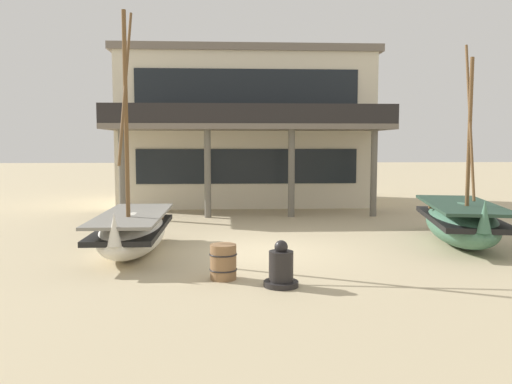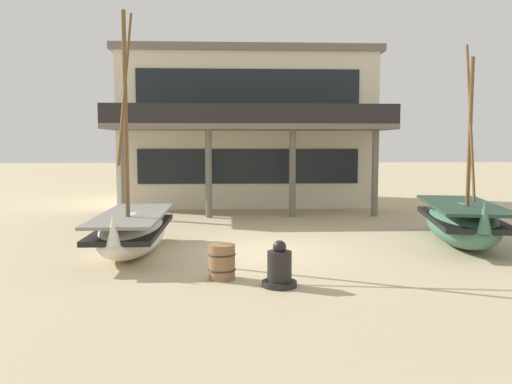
{
  "view_description": "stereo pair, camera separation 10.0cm",
  "coord_description": "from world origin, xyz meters",
  "px_view_note": "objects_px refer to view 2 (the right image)",
  "views": [
    {
      "loc": [
        -0.75,
        -12.85,
        2.69
      ],
      "look_at": [
        0.0,
        1.0,
        1.4
      ],
      "focal_mm": 36.82,
      "sensor_mm": 36.0,
      "label": 1
    },
    {
      "loc": [
        -0.65,
        -12.85,
        2.69
      ],
      "look_at": [
        0.0,
        1.0,
        1.4
      ],
      "focal_mm": 36.82,
      "sensor_mm": 36.0,
      "label": 2
    }
  ],
  "objects_px": {
    "fishing_boat_centre_large": "(133,231)",
    "wooden_barrel": "(222,262)",
    "capstan_winch": "(279,269)",
    "harbor_building_main": "(247,129)",
    "fishing_boat_near_left": "(462,222)"
  },
  "relations": [
    {
      "from": "fishing_boat_centre_large",
      "to": "harbor_building_main",
      "type": "xyz_separation_m",
      "value": [
        3.12,
        11.12,
        2.79
      ]
    },
    {
      "from": "wooden_barrel",
      "to": "harbor_building_main",
      "type": "distance_m",
      "value": 14.04
    },
    {
      "from": "wooden_barrel",
      "to": "harbor_building_main",
      "type": "relative_size",
      "value": 0.06
    },
    {
      "from": "fishing_boat_centre_large",
      "to": "harbor_building_main",
      "type": "relative_size",
      "value": 0.53
    },
    {
      "from": "capstan_winch",
      "to": "wooden_barrel",
      "type": "xyz_separation_m",
      "value": [
        -1.09,
        0.59,
        0.01
      ]
    },
    {
      "from": "harbor_building_main",
      "to": "fishing_boat_near_left",
      "type": "bearing_deg",
      "value": -62.56
    },
    {
      "from": "fishing_boat_near_left",
      "to": "harbor_building_main",
      "type": "height_order",
      "value": "harbor_building_main"
    },
    {
      "from": "fishing_boat_near_left",
      "to": "wooden_barrel",
      "type": "xyz_separation_m",
      "value": [
        -6.3,
        -3.27,
        -0.27
      ]
    },
    {
      "from": "fishing_boat_near_left",
      "to": "wooden_barrel",
      "type": "height_order",
      "value": "fishing_boat_near_left"
    },
    {
      "from": "fishing_boat_near_left",
      "to": "fishing_boat_centre_large",
      "type": "relative_size",
      "value": 0.9
    },
    {
      "from": "wooden_barrel",
      "to": "harbor_building_main",
      "type": "xyz_separation_m",
      "value": [
        0.9,
        13.68,
        3.0
      ]
    },
    {
      "from": "fishing_boat_near_left",
      "to": "capstan_winch",
      "type": "height_order",
      "value": "fishing_boat_near_left"
    },
    {
      "from": "fishing_boat_near_left",
      "to": "wooden_barrel",
      "type": "relative_size",
      "value": 7.5
    },
    {
      "from": "fishing_boat_centre_large",
      "to": "fishing_boat_near_left",
      "type": "bearing_deg",
      "value": 4.77
    },
    {
      "from": "fishing_boat_centre_large",
      "to": "wooden_barrel",
      "type": "height_order",
      "value": "fishing_boat_centre_large"
    }
  ]
}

